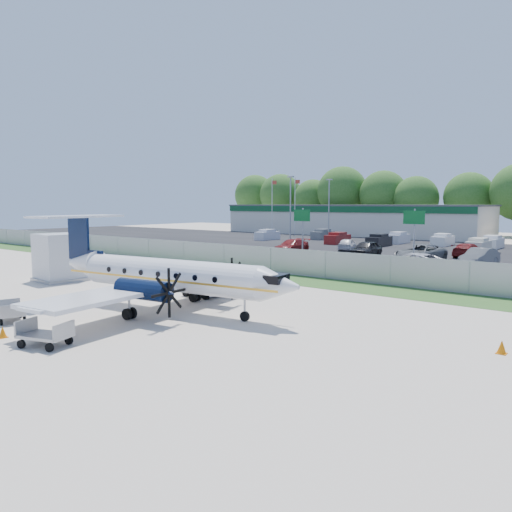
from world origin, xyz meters
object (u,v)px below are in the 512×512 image
Objects in this scene: baggage_cart_near at (45,335)px; pushback_tug at (206,287)px; aircraft at (166,275)px; baggage_cart_far at (11,312)px; service_container at (60,259)px.

pushback_tug is at bearing 102.72° from baggage_cart_near.
aircraft reaches higher than baggage_cart_far.
service_container reaches higher than baggage_cart_near.
pushback_tug is 0.69× the size of service_container.
pushback_tug is 12.50m from service_container.
service_container is (-13.33, 1.77, -0.29)m from aircraft.
baggage_cart_near is at bearing -12.01° from baggage_cart_far.
aircraft is 4.25m from pushback_tug.
baggage_cart_far is at bearing -104.57° from pushback_tug.
baggage_cart_near is 1.09× the size of baggage_cart_far.
service_container is at bearing 140.60° from baggage_cart_far.
baggage_cart_far is at bearing 167.99° from baggage_cart_near.
baggage_cart_near is at bearing -31.38° from service_container.
baggage_cart_near reaches higher than baggage_cart_far.
baggage_cart_far is at bearing -120.83° from aircraft.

